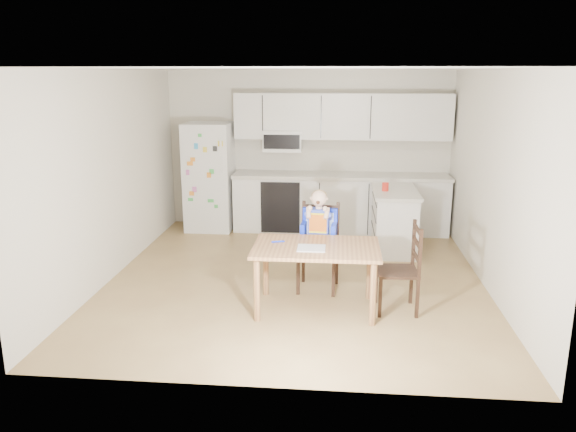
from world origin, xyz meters
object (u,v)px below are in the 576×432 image
at_px(red_cup, 385,187).
at_px(refrigerator, 210,177).
at_px(chair_side, 407,262).
at_px(kitchen_island, 394,220).
at_px(dining_table, 316,255).
at_px(chair_booster, 319,229).

bearing_deg(red_cup, refrigerator, 160.92).
bearing_deg(chair_side, refrigerator, -139.89).
bearing_deg(red_cup, kitchen_island, 27.24).
xyz_separation_m(kitchen_island, dining_table, (-1.01, -2.20, 0.17)).
relative_size(refrigerator, dining_table, 1.29).
bearing_deg(refrigerator, red_cup, -19.08).
xyz_separation_m(kitchen_island, chair_booster, (-1.01, -1.58, 0.28)).
height_order(refrigerator, dining_table, refrigerator).
xyz_separation_m(kitchen_island, red_cup, (-0.15, -0.08, 0.49)).
xyz_separation_m(refrigerator, kitchen_island, (2.84, -0.86, -0.41)).
height_order(refrigerator, chair_booster, refrigerator).
bearing_deg(dining_table, red_cup, 67.93).
height_order(kitchen_island, chair_side, chair_side).
bearing_deg(dining_table, refrigerator, 120.95).
bearing_deg(chair_booster, refrigerator, 131.73).
height_order(red_cup, dining_table, red_cup).
distance_m(refrigerator, dining_table, 3.57).
bearing_deg(dining_table, chair_booster, 89.62).
height_order(red_cup, chair_side, red_cup).
relative_size(dining_table, chair_side, 1.38).
bearing_deg(chair_booster, dining_table, -85.65).
xyz_separation_m(red_cup, chair_side, (0.08, -2.07, -0.39)).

